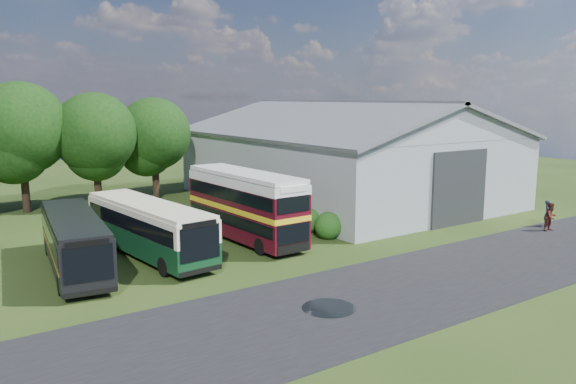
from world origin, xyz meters
TOP-DOWN VIEW (x-y plane):
  - ground at (0.00, 0.00)m, footprint 120.00×120.00m
  - asphalt_road at (3.00, -3.00)m, footprint 60.00×8.00m
  - puddle at (-1.50, -3.00)m, footprint 2.20×2.20m
  - storage_shed at (15.00, 15.98)m, footprint 18.80×24.80m
  - tree_mid at (-8.00, 24.80)m, footprint 6.80×6.80m
  - tree_right_a at (-3.00, 23.80)m, footprint 6.26×6.26m
  - tree_right_b at (2.00, 24.60)m, footprint 5.98×5.98m
  - shrub_front at (5.60, 6.00)m, footprint 1.70×1.70m
  - shrub_mid at (5.60, 8.00)m, footprint 1.60×1.60m
  - shrub_back at (5.60, 10.00)m, footprint 1.80×1.80m
  - bus_green_single at (-4.71, 8.45)m, footprint 3.49×10.73m
  - bus_maroon_double at (1.26, 8.46)m, footprint 2.79×9.67m
  - bus_dark_single at (-8.62, 8.11)m, footprint 3.57×10.21m
  - visitor_a at (19.46, 0.27)m, footprint 0.76×0.67m
  - visitor_b at (18.43, -0.57)m, footprint 0.96×0.79m

SIDE VIEW (x-z plane):
  - ground at x=0.00m, z-range 0.00..0.00m
  - asphalt_road at x=3.00m, z-range -0.01..0.01m
  - puddle at x=-1.50m, z-range -0.01..0.01m
  - shrub_front at x=5.60m, z-range -0.85..0.85m
  - shrub_mid at x=5.60m, z-range -0.80..0.80m
  - shrub_back at x=5.60m, z-range -0.90..0.90m
  - visitor_a at x=19.46m, z-range 0.00..1.75m
  - visitor_b at x=18.43m, z-range 0.00..1.81m
  - bus_dark_single at x=-8.62m, z-range 0.09..2.85m
  - bus_green_single at x=-4.71m, z-range 0.09..3.00m
  - bus_maroon_double at x=1.26m, z-range 0.00..4.12m
  - storage_shed at x=15.00m, z-range 0.09..8.24m
  - tree_right_b at x=2.00m, z-range 1.21..9.66m
  - tree_right_a at x=-3.00m, z-range 1.27..10.10m
  - tree_mid at x=-8.00m, z-range 1.38..10.98m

